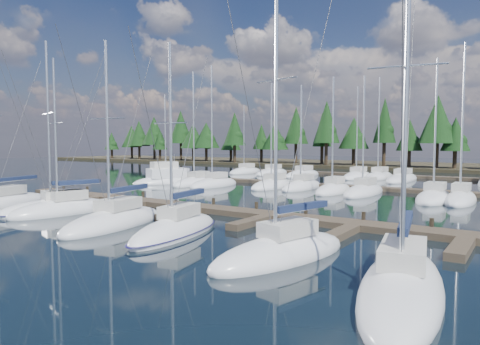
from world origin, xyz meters
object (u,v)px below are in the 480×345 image
Objects in this scene: front_sailboat_6 at (402,287)px; motor_yacht_left at (168,179)px; front_sailboat_5 at (282,252)px; front_sailboat_0 at (0,204)px; front_sailboat_2 at (63,210)px; main_dock at (200,209)px; front_sailboat_3 at (115,222)px; front_sailboat_1 at (57,209)px; front_sailboat_4 at (176,230)px.

motor_yacht_left is at bearing 144.51° from front_sailboat_6.
front_sailboat_0 is at bearing 178.73° from front_sailboat_5.
main_dock is at bearing 38.36° from front_sailboat_2.
front_sailboat_3 is at bearing 1.09° from front_sailboat_0.
front_sailboat_1 is 1.10× the size of front_sailboat_3.
main_dock is 3.27× the size of front_sailboat_1.
front_sailboat_1 is 12.84m from front_sailboat_4.
main_dock is at bearing 82.00° from front_sailboat_3.
front_sailboat_2 is 0.87× the size of front_sailboat_6.
front_sailboat_5 is (7.37, -0.97, 0.02)m from front_sailboat_4.
front_sailboat_0 reaches higher than front_sailboat_4.
front_sailboat_0 is at bearing -178.82° from front_sailboat_4.
front_sailboat_4 is 0.80× the size of front_sailboat_5.
front_sailboat_0 is 1.17× the size of front_sailboat_4.
front_sailboat_1 is at bearing 173.02° from front_sailboat_3.
front_sailboat_1 is at bearing 172.34° from front_sailboat_6.
front_sailboat_1 is 0.74m from front_sailboat_2.
motor_yacht_left is (-35.62, 25.40, 0.23)m from front_sailboat_6.
front_sailboat_1 reaches higher than front_sailboat_3.
front_sailboat_2 is 19.52m from front_sailboat_5.
front_sailboat_1 is 20.27m from front_sailboat_5.
main_dock is 10.74m from front_sailboat_1.
front_sailboat_1 is at bearing 176.37° from front_sailboat_4.
front_sailboat_2 is 7.00m from front_sailboat_3.
front_sailboat_5 is (19.44, -1.79, 0.02)m from front_sailboat_2.
front_sailboat_5 is at bearing -3.85° from front_sailboat_3.
front_sailboat_6 is 1.43× the size of motor_yacht_left.
front_sailboat_6 is 43.75m from motor_yacht_left.
motor_yacht_left reaches higher than main_dock.
front_sailboat_3 is at bearing -52.60° from motor_yacht_left.
front_sailboat_2 is 25.30m from front_sailboat_6.
main_dock is 3.27× the size of front_sailboat_0.
main_dock is 4.51× the size of motor_yacht_left.
front_sailboat_4 is at bearing -45.15° from motor_yacht_left.
front_sailboat_3 is (6.93, -0.95, -0.01)m from front_sailboat_2.
front_sailboat_3 is (7.68, -0.94, -0.01)m from front_sailboat_1.
front_sailboat_1 is 7.73m from front_sailboat_3.
front_sailboat_6 is at bearing -7.66° from front_sailboat_1.
front_sailboat_5 is at bearing -5.26° from front_sailboat_2.
front_sailboat_2 reaches higher than front_sailboat_4.
front_sailboat_1 is at bearing -65.90° from motor_yacht_left.
front_sailboat_3 is at bearing -98.00° from main_dock.
front_sailboat_6 reaches higher than front_sailboat_0.
front_sailboat_4 is (5.14, 0.13, 0.00)m from front_sailboat_3.
main_dock is 19.71m from front_sailboat_6.
front_sailboat_1 is 24.03m from motor_yacht_left.
front_sailboat_2 is at bearing 172.10° from front_sailboat_6.
front_sailboat_4 is at bearing -59.90° from main_dock.
front_sailboat_0 is 23.43m from motor_yacht_left.
front_sailboat_2 is 0.84× the size of front_sailboat_5.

